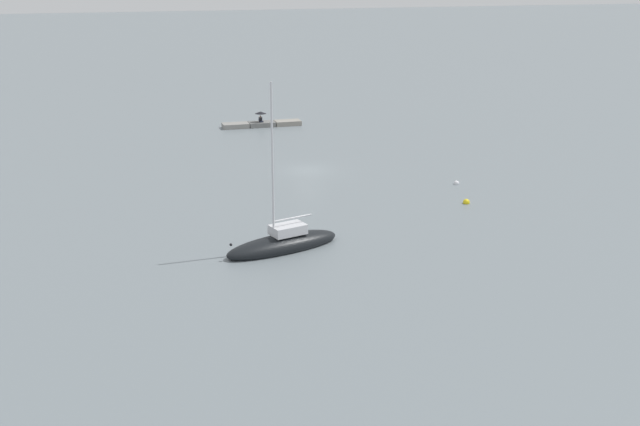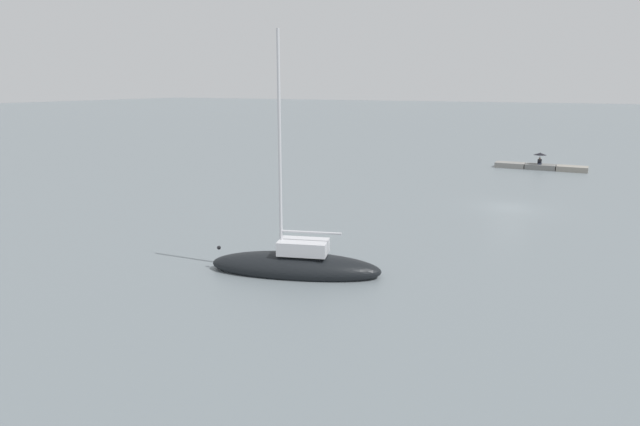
# 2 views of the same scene
# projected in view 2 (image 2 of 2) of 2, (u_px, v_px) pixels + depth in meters

# --- Properties ---
(ground_plane) EXTENTS (500.00, 500.00, 0.00)m
(ground_plane) POSITION_uv_depth(u_px,v_px,m) (510.00, 208.00, 41.15)
(ground_plane) COLOR slate
(seawall_pier) EXTENTS (9.33, 1.81, 0.55)m
(seawall_pier) POSITION_uv_depth(u_px,v_px,m) (540.00, 167.00, 59.62)
(seawall_pier) COLOR gray
(seawall_pier) RESTS_ON ground_plane
(person_seated_dark_left) EXTENTS (0.48, 0.66, 0.73)m
(person_seated_dark_left) POSITION_uv_depth(u_px,v_px,m) (540.00, 162.00, 59.54)
(person_seated_dark_left) COLOR #1E2333
(person_seated_dark_left) RESTS_ON seawall_pier
(umbrella_open_black) EXTENTS (1.33, 1.33, 1.29)m
(umbrella_open_black) POSITION_uv_depth(u_px,v_px,m) (540.00, 154.00, 59.30)
(umbrella_open_black) COLOR black
(umbrella_open_black) RESTS_ON seawall_pier
(sailboat_black_mid) EXTENTS (8.74, 4.69, 11.84)m
(sailboat_black_mid) POSITION_uv_depth(u_px,v_px,m) (296.00, 265.00, 26.89)
(sailboat_black_mid) COLOR black
(sailboat_black_mid) RESTS_ON ground_plane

